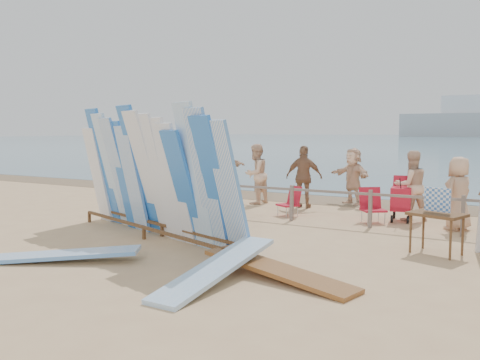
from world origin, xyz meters
The scene contains 20 objects.
ground centered at (0.00, 0.00, 0.00)m, with size 160.00×160.00×0.00m, color tan.
wet_sand_strip centered at (0.00, 7.20, 0.00)m, with size 40.00×2.60×0.01m, color brown.
distant_ship centered at (-12.00, 180.00, 5.31)m, with size 45.00×8.00×14.00m.
fence centered at (0.00, 3.00, 0.63)m, with size 12.08×0.08×0.90m.
main_surfboard_rack centered at (-1.74, -0.37, 1.27)m, with size 5.55×2.47×2.82m.
vendor_table centered at (3.74, 1.09, 0.41)m, with size 1.09×0.92×1.24m.
flat_board_e centered at (-1.88, -2.70, 0.00)m, with size 0.56×2.70×0.07m, color white.
flat_board_c centered at (1.87, -1.80, 0.00)m, with size 0.56×2.70×0.07m, color brown.
flat_board_b centered at (1.13, -2.40, 0.00)m, with size 0.56×2.70×0.07m, color #8FBDE5.
beach_chair_left centered at (-0.35, 3.62, 0.23)m, with size 0.70×0.71×0.80m.
beach_chair_right centered at (1.87, 3.72, 0.25)m, with size 0.77×0.78×0.87m.
stroller centered at (2.44, 4.30, 0.45)m, with size 0.67×0.89×1.13m.
beachgoer_2 centered at (-2.18, 5.20, 0.93)m, with size 0.91×0.44×1.86m, color beige.
beachgoer_extra_1 centered at (-5.47, 6.68, 0.82)m, with size 0.96×0.41×1.63m, color #8C6042.
beachgoer_4 centered at (-0.54, 5.12, 0.92)m, with size 1.08×0.47×1.84m, color #8C6042.
beachgoer_6 centered at (3.81, 3.75, 0.85)m, with size 0.83×0.39×1.69m, color tan.
beachgoer_11 centered at (-4.85, 7.50, 0.94)m, with size 1.75×0.57×1.88m, color beige.
beachgoer_5 centered at (0.49, 6.57, 0.88)m, with size 1.63×0.53×1.75m, color beige.
beachgoer_1 centered at (-4.28, 4.32, 0.85)m, with size 0.62×0.34×1.69m, color #8C6042.
beachgoer_8 centered at (2.62, 4.49, 0.89)m, with size 0.86×0.42×1.78m, color beige.
Camera 1 is at (5.12, -8.74, 2.29)m, focal length 38.00 mm.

